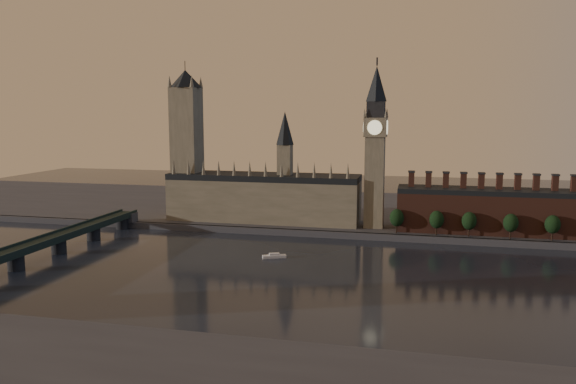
{
  "coord_description": "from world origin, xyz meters",
  "views": [
    {
      "loc": [
        37.41,
        -248.33,
        76.86
      ],
      "look_at": [
        -33.81,
        55.0,
        32.94
      ],
      "focal_mm": 35.0,
      "sensor_mm": 36.0,
      "label": 1
    }
  ],
  "objects_px": {
    "victoria_tower": "(187,139)",
    "big_ben": "(375,145)",
    "river_boat": "(274,256)",
    "westminster_bridge": "(35,248)"
  },
  "relations": [
    {
      "from": "victoria_tower",
      "to": "river_boat",
      "type": "bearing_deg",
      "value": -43.91
    },
    {
      "from": "river_boat",
      "to": "westminster_bridge",
      "type": "bearing_deg",
      "value": 174.77
    },
    {
      "from": "big_ben",
      "to": "westminster_bridge",
      "type": "xyz_separation_m",
      "value": [
        -165.0,
        -112.7,
        -49.39
      ]
    },
    {
      "from": "big_ben",
      "to": "westminster_bridge",
      "type": "relative_size",
      "value": 0.54
    },
    {
      "from": "big_ben",
      "to": "river_boat",
      "type": "bearing_deg",
      "value": -121.75
    },
    {
      "from": "victoria_tower",
      "to": "westminster_bridge",
      "type": "distance_m",
      "value": 133.21
    },
    {
      "from": "big_ben",
      "to": "victoria_tower",
      "type": "bearing_deg",
      "value": 177.8
    },
    {
      "from": "victoria_tower",
      "to": "big_ben",
      "type": "height_order",
      "value": "victoria_tower"
    },
    {
      "from": "victoria_tower",
      "to": "river_boat",
      "type": "relative_size",
      "value": 8.27
    },
    {
      "from": "river_boat",
      "to": "big_ben",
      "type": "bearing_deg",
      "value": 35.49
    }
  ]
}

